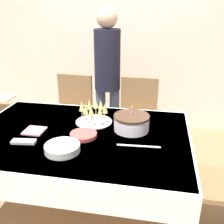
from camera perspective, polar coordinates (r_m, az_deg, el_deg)
ground_plane at (r=2.45m, az=-6.29°, el=-20.70°), size 12.00×12.00×0.00m
wall_back at (r=3.68m, az=1.61°, el=17.38°), size 8.00×0.05×2.70m
dining_table at (r=2.06m, az=-7.06°, el=-7.08°), size 1.67×1.14×0.76m
dining_chair_far_left at (r=2.98m, az=-8.58°, el=-0.48°), size 0.45×0.45×0.96m
dining_chair_far_right at (r=2.84m, az=5.53°, el=-1.52°), size 0.43×0.43×0.96m
birthday_cake at (r=2.02m, az=4.27°, el=-2.32°), size 0.27×0.27×0.20m
champagne_tray at (r=2.14m, az=-4.00°, el=0.06°), size 0.30×0.30×0.18m
plate_stack_main at (r=1.78m, az=-10.76°, el=-7.71°), size 0.24×0.24×0.05m
plate_stack_dessert at (r=1.95m, az=-6.22°, el=-4.97°), size 0.20×0.20×0.03m
cake_knife at (r=1.83m, az=5.78°, el=-7.37°), size 0.30×0.04×0.00m
fork_pile at (r=1.96m, az=-18.66°, el=-6.12°), size 0.18×0.08×0.02m
napkin_pile at (r=2.10m, az=-16.53°, el=-3.94°), size 0.15×0.15×0.01m
person_standing at (r=2.88m, az=-1.01°, el=8.90°), size 0.28×0.28×1.66m
high_chair at (r=3.34m, az=-22.23°, el=-0.17°), size 0.33×0.35×0.71m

